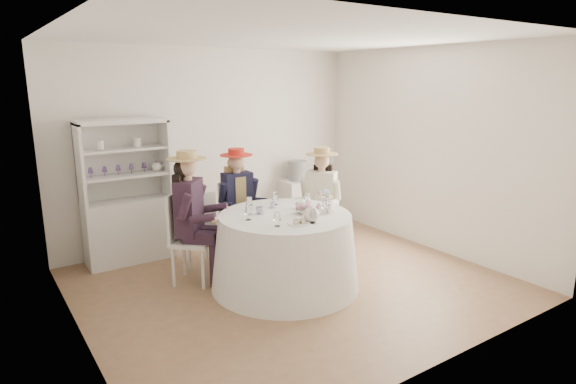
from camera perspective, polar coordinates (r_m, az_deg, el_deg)
ground at (r=5.61m, az=0.58°, el=-10.70°), size 4.50×4.50×0.00m
ceiling at (r=5.15m, az=0.66°, el=17.97°), size 4.50×4.50×0.00m
wall_back at (r=6.93m, az=-8.90°, el=5.39°), size 4.50×0.00×4.50m
wall_front at (r=3.78m, az=18.17°, el=-1.59°), size 4.50×0.00×4.50m
wall_left at (r=4.36m, az=-24.44°, el=-0.20°), size 0.00×4.50×4.50m
wall_right at (r=6.74m, az=16.60°, el=4.78°), size 0.00×4.50×4.50m
tea_table at (r=5.39m, az=-0.35°, el=-6.97°), size 1.65×1.65×0.83m
hutch at (r=6.40m, az=-18.44°, el=-2.24°), size 1.09×0.47×1.81m
side_table at (r=7.55m, az=1.15°, el=-1.37°), size 0.52×0.52×0.75m
hatbox at (r=7.44m, az=1.17°, el=2.55°), size 0.32×0.32×0.30m
guest_left at (r=5.46m, az=-11.39°, el=-2.09°), size 0.65×0.64×1.52m
guest_mid at (r=6.13m, az=-5.93°, el=-0.64°), size 0.52×0.54×1.43m
guest_right at (r=6.20m, az=3.89°, el=-0.49°), size 0.62×0.58×1.44m
spare_chair at (r=6.03m, az=-10.49°, el=-3.99°), size 0.44×0.44×0.96m
teacup_a at (r=5.27m, az=-3.35°, el=-2.25°), size 0.10×0.10×0.07m
teacup_b at (r=5.52m, az=-1.83°, el=-1.59°), size 0.06×0.06×0.06m
teacup_c at (r=5.49m, az=1.26°, el=-1.65°), size 0.09×0.09×0.06m
flower_bowl at (r=5.28m, az=1.85°, el=-2.31°), size 0.20×0.20×0.05m
flower_arrangement at (r=5.30m, az=1.90°, el=-1.66°), size 0.17×0.17×0.06m
table_teapot at (r=4.98m, az=2.79°, el=-2.68°), size 0.24×0.17×0.18m
sandwich_plate at (r=4.92m, az=1.31°, el=-3.62°), size 0.24×0.24×0.05m
cupcake_stand at (r=5.36m, az=4.24°, el=-1.43°), size 0.25×0.25×0.24m
stemware_set at (r=5.24m, az=-0.35°, el=-1.88°), size 0.92×0.93×0.15m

